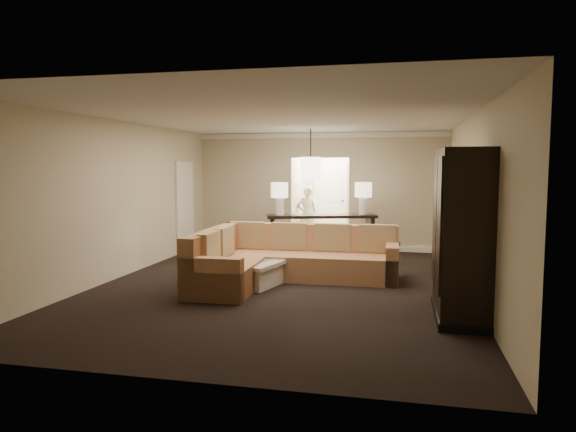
% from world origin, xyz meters
% --- Properties ---
extents(ground, '(8.00, 8.00, 0.00)m').
position_xyz_m(ground, '(0.00, 0.00, 0.00)').
color(ground, black).
rests_on(ground, ground).
extents(wall_back, '(6.00, 0.04, 2.80)m').
position_xyz_m(wall_back, '(0.00, 4.00, 1.40)').
color(wall_back, beige).
rests_on(wall_back, ground).
extents(wall_front, '(6.00, 0.04, 2.80)m').
position_xyz_m(wall_front, '(0.00, -4.00, 1.40)').
color(wall_front, beige).
rests_on(wall_front, ground).
extents(wall_left, '(0.04, 8.00, 2.80)m').
position_xyz_m(wall_left, '(-3.00, 0.00, 1.40)').
color(wall_left, beige).
rests_on(wall_left, ground).
extents(wall_right, '(0.04, 8.00, 2.80)m').
position_xyz_m(wall_right, '(3.00, 0.00, 1.40)').
color(wall_right, beige).
rests_on(wall_right, ground).
extents(ceiling, '(6.00, 8.00, 0.02)m').
position_xyz_m(ceiling, '(0.00, 0.00, 2.80)').
color(ceiling, silver).
rests_on(ceiling, wall_back).
extents(crown_molding, '(6.00, 0.10, 0.12)m').
position_xyz_m(crown_molding, '(0.00, 3.95, 2.73)').
color(crown_molding, white).
rests_on(crown_molding, wall_back).
extents(baseboard, '(6.00, 0.10, 0.12)m').
position_xyz_m(baseboard, '(0.00, 3.95, 0.06)').
color(baseboard, white).
rests_on(baseboard, ground).
extents(side_door, '(0.05, 0.90, 2.10)m').
position_xyz_m(side_door, '(-2.97, 2.80, 1.05)').
color(side_door, white).
rests_on(side_door, ground).
extents(foyer, '(1.44, 2.02, 2.80)m').
position_xyz_m(foyer, '(0.00, 5.34, 1.30)').
color(foyer, white).
rests_on(foyer, ground).
extents(sectional_sofa, '(3.21, 2.56, 0.96)m').
position_xyz_m(sectional_sofa, '(-0.08, 0.25, 0.38)').
color(sectional_sofa, brown).
rests_on(sectional_sofa, ground).
extents(coffee_table, '(1.25, 1.25, 0.43)m').
position_xyz_m(coffee_table, '(-0.55, -0.09, 0.21)').
color(coffee_table, white).
rests_on(coffee_table, ground).
extents(console_table, '(2.46, 1.22, 0.93)m').
position_xyz_m(console_table, '(0.21, 2.91, 0.55)').
color(console_table, black).
rests_on(console_table, ground).
extents(armoire, '(0.66, 1.53, 2.21)m').
position_xyz_m(armoire, '(2.69, -1.29, 1.06)').
color(armoire, black).
rests_on(armoire, ground).
extents(drink_table, '(0.49, 0.49, 0.61)m').
position_xyz_m(drink_table, '(1.68, 1.16, 0.44)').
color(drink_table, black).
rests_on(drink_table, ground).
extents(table_lamp_left, '(0.37, 0.37, 0.71)m').
position_xyz_m(table_lamp_left, '(-0.68, 2.64, 1.40)').
color(table_lamp_left, white).
rests_on(table_lamp_left, console_table).
extents(table_lamp_right, '(0.37, 0.37, 0.71)m').
position_xyz_m(table_lamp_right, '(1.10, 3.18, 1.40)').
color(table_lamp_right, white).
rests_on(table_lamp_right, console_table).
extents(pendant_light, '(0.38, 0.38, 1.09)m').
position_xyz_m(pendant_light, '(0.00, 2.70, 1.95)').
color(pendant_light, black).
rests_on(pendant_light, ceiling).
extents(person, '(0.70, 0.58, 1.65)m').
position_xyz_m(person, '(-0.45, 4.80, 0.83)').
color(person, beige).
rests_on(person, ground).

